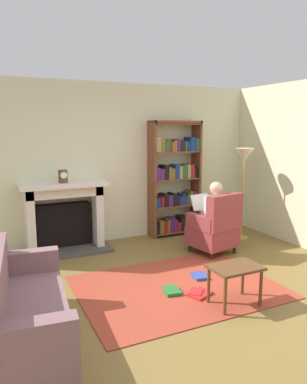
{
  "coord_description": "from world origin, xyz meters",
  "views": [
    {
      "loc": [
        -2.06,
        -3.39,
        1.95
      ],
      "look_at": [
        0.1,
        1.2,
        1.05
      ],
      "focal_mm": 33.89,
      "sensor_mm": 36.0,
      "label": 1
    }
  ],
  "objects_px": {
    "mantel_clock": "(63,176)",
    "armchair_reading": "(216,227)",
    "sofa_floral": "(20,314)",
    "fireplace": "(64,215)",
    "seated_reader": "(211,214)",
    "side_table": "(235,272)",
    "bookshelf": "(175,180)",
    "floor_lamp": "(244,163)"
  },
  "relations": [
    {
      "from": "mantel_clock",
      "to": "armchair_reading",
      "type": "height_order",
      "value": "mantel_clock"
    },
    {
      "from": "armchair_reading",
      "to": "sofa_floral",
      "type": "xyz_separation_m",
      "value": [
        -3.0,
        -1.31,
        -0.1
      ]
    },
    {
      "from": "fireplace",
      "to": "mantel_clock",
      "type": "relative_size",
      "value": 6.91
    },
    {
      "from": "sofa_floral",
      "to": "seated_reader",
      "type": "bearing_deg",
      "value": -58.95
    },
    {
      "from": "armchair_reading",
      "to": "seated_reader",
      "type": "distance_m",
      "value": 0.23
    },
    {
      "from": "side_table",
      "to": "armchair_reading",
      "type": "bearing_deg",
      "value": 62.4
    },
    {
      "from": "bookshelf",
      "to": "floor_lamp",
      "type": "bearing_deg",
      "value": -38.54
    },
    {
      "from": "floor_lamp",
      "to": "side_table",
      "type": "bearing_deg",
      "value": -130.33
    },
    {
      "from": "fireplace",
      "to": "mantel_clock",
      "type": "height_order",
      "value": "mantel_clock"
    },
    {
      "from": "mantel_clock",
      "to": "bookshelf",
      "type": "distance_m",
      "value": 2.04
    },
    {
      "from": "floor_lamp",
      "to": "armchair_reading",
      "type": "bearing_deg",
      "value": -152.53
    },
    {
      "from": "sofa_floral",
      "to": "armchair_reading",
      "type": "bearing_deg",
      "value": -60.95
    },
    {
      "from": "fireplace",
      "to": "armchair_reading",
      "type": "bearing_deg",
      "value": -29.2
    },
    {
      "from": "fireplace",
      "to": "side_table",
      "type": "bearing_deg",
      "value": -63.65
    },
    {
      "from": "seated_reader",
      "to": "floor_lamp",
      "type": "relative_size",
      "value": 0.71
    },
    {
      "from": "mantel_clock",
      "to": "bookshelf",
      "type": "xyz_separation_m",
      "value": [
        2.03,
        0.14,
        -0.2
      ]
    },
    {
      "from": "sofa_floral",
      "to": "side_table",
      "type": "height_order",
      "value": "sofa_floral"
    },
    {
      "from": "side_table",
      "to": "bookshelf",
      "type": "bearing_deg",
      "value": 75.46
    },
    {
      "from": "mantel_clock",
      "to": "bookshelf",
      "type": "bearing_deg",
      "value": 3.82
    },
    {
      "from": "bookshelf",
      "to": "seated_reader",
      "type": "height_order",
      "value": "bookshelf"
    },
    {
      "from": "bookshelf",
      "to": "floor_lamp",
      "type": "height_order",
      "value": "bookshelf"
    },
    {
      "from": "fireplace",
      "to": "floor_lamp",
      "type": "xyz_separation_m",
      "value": [
        2.96,
        -0.72,
        0.77
      ]
    },
    {
      "from": "mantel_clock",
      "to": "side_table",
      "type": "height_order",
      "value": "mantel_clock"
    },
    {
      "from": "seated_reader",
      "to": "floor_lamp",
      "type": "xyz_separation_m",
      "value": [
        0.89,
        0.34,
        0.74
      ]
    },
    {
      "from": "armchair_reading",
      "to": "sofa_floral",
      "type": "relative_size",
      "value": 0.55
    },
    {
      "from": "armchair_reading",
      "to": "fireplace",
      "type": "bearing_deg",
      "value": -40.95
    },
    {
      "from": "armchair_reading",
      "to": "floor_lamp",
      "type": "relative_size",
      "value": 0.6
    },
    {
      "from": "bookshelf",
      "to": "floor_lamp",
      "type": "xyz_separation_m",
      "value": [
        0.95,
        -0.76,
        0.34
      ]
    },
    {
      "from": "mantel_clock",
      "to": "armchair_reading",
      "type": "bearing_deg",
      "value": -26.97
    },
    {
      "from": "mantel_clock",
      "to": "seated_reader",
      "type": "bearing_deg",
      "value": -24.68
    },
    {
      "from": "fireplace",
      "to": "floor_lamp",
      "type": "distance_m",
      "value": 3.15
    },
    {
      "from": "bookshelf",
      "to": "mantel_clock",
      "type": "bearing_deg",
      "value": -176.18
    },
    {
      "from": "sofa_floral",
      "to": "side_table",
      "type": "bearing_deg",
      "value": -89.12
    },
    {
      "from": "armchair_reading",
      "to": "floor_lamp",
      "type": "xyz_separation_m",
      "value": [
        0.87,
        0.45,
        0.93
      ]
    },
    {
      "from": "seated_reader",
      "to": "fireplace",
      "type": "bearing_deg",
      "value": -38.77
    },
    {
      "from": "sofa_floral",
      "to": "floor_lamp",
      "type": "height_order",
      "value": "floor_lamp"
    },
    {
      "from": "armchair_reading",
      "to": "sofa_floral",
      "type": "distance_m",
      "value": 3.28
    },
    {
      "from": "bookshelf",
      "to": "seated_reader",
      "type": "relative_size",
      "value": 1.82
    },
    {
      "from": "mantel_clock",
      "to": "sofa_floral",
      "type": "distance_m",
      "value": 2.7
    },
    {
      "from": "fireplace",
      "to": "mantel_clock",
      "type": "distance_m",
      "value": 0.63
    },
    {
      "from": "fireplace",
      "to": "sofa_floral",
      "type": "height_order",
      "value": "fireplace"
    },
    {
      "from": "armchair_reading",
      "to": "seated_reader",
      "type": "height_order",
      "value": "seated_reader"
    }
  ]
}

